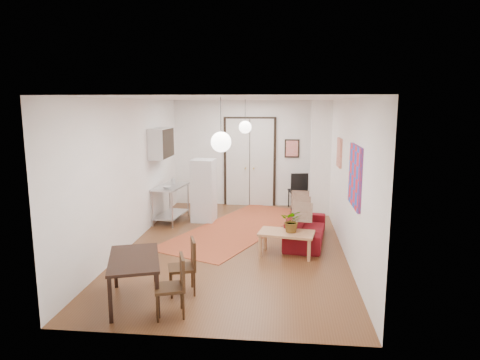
# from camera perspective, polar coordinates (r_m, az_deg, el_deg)

# --- Properties ---
(floor) EXTENTS (7.00, 7.00, 0.00)m
(floor) POSITION_cam_1_polar(r_m,az_deg,el_deg) (8.72, -0.52, -8.62)
(floor) COLOR brown
(floor) RESTS_ON ground
(ceiling) EXTENTS (4.20, 7.00, 0.02)m
(ceiling) POSITION_cam_1_polar(r_m,az_deg,el_deg) (8.25, -0.55, 10.81)
(ceiling) COLOR silver
(ceiling) RESTS_ON wall_back
(wall_back) EXTENTS (4.20, 0.02, 2.90)m
(wall_back) POSITION_cam_1_polar(r_m,az_deg,el_deg) (11.82, 1.33, 3.57)
(wall_back) COLOR white
(wall_back) RESTS_ON floor
(wall_front) EXTENTS (4.20, 0.02, 2.90)m
(wall_front) POSITION_cam_1_polar(r_m,az_deg,el_deg) (4.98, -4.97, -5.68)
(wall_front) COLOR white
(wall_front) RESTS_ON floor
(wall_left) EXTENTS (0.02, 7.00, 2.90)m
(wall_left) POSITION_cam_1_polar(r_m,az_deg,el_deg) (8.84, -14.19, 1.03)
(wall_left) COLOR white
(wall_left) RESTS_ON floor
(wall_right) EXTENTS (0.02, 7.00, 2.90)m
(wall_right) POSITION_cam_1_polar(r_m,az_deg,el_deg) (8.40, 13.86, 0.57)
(wall_right) COLOR white
(wall_right) RESTS_ON floor
(double_doors) EXTENTS (1.44, 0.06, 2.50)m
(double_doors) POSITION_cam_1_polar(r_m,az_deg,el_deg) (11.80, 1.31, 2.34)
(double_doors) COLOR silver
(double_doors) RESTS_ON wall_back
(stub_partition) EXTENTS (0.50, 0.10, 2.90)m
(stub_partition) POSITION_cam_1_polar(r_m,az_deg,el_deg) (10.88, 10.71, 2.83)
(stub_partition) COLOR white
(stub_partition) RESTS_ON floor
(wall_cabinet) EXTENTS (0.35, 1.00, 0.70)m
(wall_cabinet) POSITION_cam_1_polar(r_m,az_deg,el_deg) (10.15, -10.47, 4.87)
(wall_cabinet) COLOR silver
(wall_cabinet) RESTS_ON wall_left
(painting_popart) EXTENTS (0.05, 1.00, 1.00)m
(painting_popart) POSITION_cam_1_polar(r_m,az_deg,el_deg) (7.15, 15.10, 0.50)
(painting_popart) COLOR red
(painting_popart) RESTS_ON wall_right
(painting_abstract) EXTENTS (0.05, 0.50, 0.60)m
(painting_abstract) POSITION_cam_1_polar(r_m,az_deg,el_deg) (9.13, 13.11, 3.57)
(painting_abstract) COLOR beige
(painting_abstract) RESTS_ON wall_right
(poster_back) EXTENTS (0.40, 0.03, 0.50)m
(poster_back) POSITION_cam_1_polar(r_m,az_deg,el_deg) (11.74, 6.94, 4.19)
(poster_back) COLOR red
(poster_back) RESTS_ON wall_back
(print_left) EXTENTS (0.03, 0.44, 0.54)m
(print_left) POSITION_cam_1_polar(r_m,az_deg,el_deg) (10.66, -10.51, 5.39)
(print_left) COLOR #A66545
(print_left) RESTS_ON wall_left
(pendant_back) EXTENTS (0.30, 0.30, 0.80)m
(pendant_back) POSITION_cam_1_polar(r_m,az_deg,el_deg) (10.26, 0.69, 7.06)
(pendant_back) COLOR white
(pendant_back) RESTS_ON ceiling
(pendant_front) EXTENTS (0.30, 0.30, 0.80)m
(pendant_front) POSITION_cam_1_polar(r_m,az_deg,el_deg) (6.29, -2.55, 5.09)
(pendant_front) COLOR white
(pendant_front) RESTS_ON ceiling
(kilim_rug) EXTENTS (3.27, 4.70, 0.01)m
(kilim_rug) POSITION_cam_1_polar(r_m,az_deg,el_deg) (9.85, -0.12, -6.35)
(kilim_rug) COLOR #C15C30
(kilim_rug) RESTS_ON floor
(sofa) EXTENTS (1.93, 0.97, 0.54)m
(sofa) POSITION_cam_1_polar(r_m,az_deg,el_deg) (8.97, 8.73, -6.37)
(sofa) COLOR maroon
(sofa) RESTS_ON floor
(coffee_table) EXTENTS (1.09, 0.72, 0.45)m
(coffee_table) POSITION_cam_1_polar(r_m,az_deg,el_deg) (8.08, 6.22, -7.31)
(coffee_table) COLOR #AE7A52
(coffee_table) RESTS_ON floor
(potted_plant) EXTENTS (0.44, 0.40, 0.44)m
(potted_plant) POSITION_cam_1_polar(r_m,az_deg,el_deg) (8.00, 6.97, -5.42)
(potted_plant) COLOR #38632C
(potted_plant) RESTS_ON coffee_table
(kitchen_counter) EXTENTS (0.71, 1.20, 0.87)m
(kitchen_counter) POSITION_cam_1_polar(r_m,az_deg,el_deg) (10.38, -9.22, -2.48)
(kitchen_counter) COLOR #BABDBF
(kitchen_counter) RESTS_ON floor
(bowl) EXTENTS (0.23, 0.23, 0.05)m
(bowl) POSITION_cam_1_polar(r_m,az_deg,el_deg) (10.03, -9.71, -0.95)
(bowl) COLOR silver
(bowl) RESTS_ON kitchen_counter
(soap_bottle) EXTENTS (0.09, 0.09, 0.18)m
(soap_bottle) POSITION_cam_1_polar(r_m,az_deg,el_deg) (10.54, -8.93, -0.03)
(soap_bottle) COLOR teal
(soap_bottle) RESTS_ON kitchen_counter
(fridge) EXTENTS (0.57, 0.57, 1.50)m
(fridge) POSITION_cam_1_polar(r_m,az_deg,el_deg) (10.30, -4.85, -1.39)
(fridge) COLOR silver
(fridge) RESTS_ON floor
(dining_table) EXTENTS (1.03, 1.35, 0.66)m
(dining_table) POSITION_cam_1_polar(r_m,az_deg,el_deg) (6.34, -13.94, -10.63)
(dining_table) COLOR black
(dining_table) RESTS_ON floor
(dining_chair_near) EXTENTS (0.49, 0.60, 0.82)m
(dining_chair_near) POSITION_cam_1_polar(r_m,az_deg,el_deg) (6.60, -7.63, -10.65)
(dining_chair_near) COLOR #372311
(dining_chair_near) RESTS_ON floor
(dining_chair_far) EXTENTS (0.49, 0.60, 0.82)m
(dining_chair_far) POSITION_cam_1_polar(r_m,az_deg,el_deg) (5.97, -9.21, -13.00)
(dining_chair_far) COLOR #372311
(dining_chair_far) RESTS_ON floor
(black_side_chair) EXTENTS (0.53, 0.54, 1.00)m
(black_side_chair) POSITION_cam_1_polar(r_m,az_deg,el_deg) (11.67, 7.67, -0.88)
(black_side_chair) COLOR black
(black_side_chair) RESTS_ON floor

